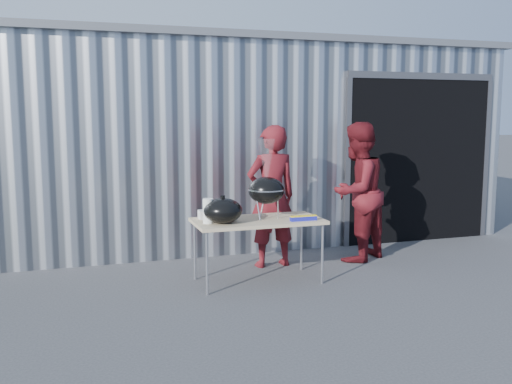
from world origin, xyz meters
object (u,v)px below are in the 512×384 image
object	(u,v)px
folding_table	(258,223)
kettle_grill	(266,183)
person_bystander	(357,192)
person_cook	(272,196)

from	to	relation	value
folding_table	kettle_grill	distance (m)	0.47
person_bystander	folding_table	bearing A→B (deg)	-10.20
kettle_grill	person_bystander	bearing A→B (deg)	20.02
folding_table	person_cook	bearing A→B (deg)	57.64
folding_table	person_cook	world-z (taller)	person_cook
kettle_grill	person_cook	distance (m)	0.71
folding_table	kettle_grill	bearing A→B (deg)	10.73
folding_table	person_bystander	xyz separation A→B (m)	(1.59, 0.56, 0.23)
person_cook	folding_table	bearing A→B (deg)	53.52
person_cook	person_bystander	size ratio (longest dim) A/B	0.98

